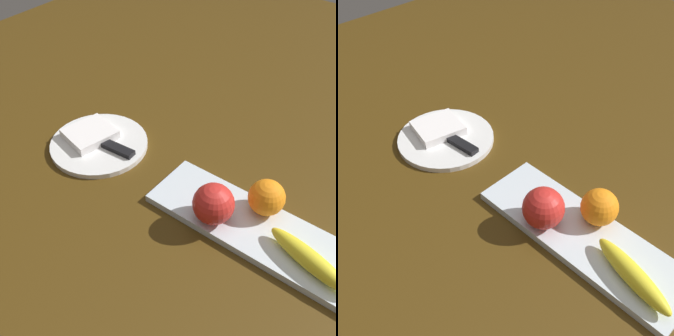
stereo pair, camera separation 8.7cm
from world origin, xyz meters
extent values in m
plane|color=#47300D|center=(0.00, 0.00, 0.00)|extent=(2.40, 2.40, 0.00)
cube|color=silver|center=(-0.03, 0.03, 0.01)|extent=(0.43, 0.14, 0.02)
sphere|color=red|center=(0.04, 0.06, 0.06)|extent=(0.08, 0.08, 0.08)
ellipsoid|color=yellow|center=(-0.15, 0.05, 0.03)|extent=(0.17, 0.08, 0.04)
sphere|color=orange|center=(-0.03, -0.02, 0.05)|extent=(0.07, 0.07, 0.07)
cylinder|color=white|center=(0.39, 0.03, 0.01)|extent=(0.23, 0.23, 0.01)
cube|color=white|center=(0.42, 0.03, 0.02)|extent=(0.12, 0.13, 0.02)
cube|color=silver|center=(0.39, 0.03, 0.01)|extent=(0.15, 0.03, 0.00)
cube|color=black|center=(0.33, 0.02, 0.02)|extent=(0.09, 0.03, 0.01)
camera|label=1|loc=(-0.22, 0.53, 0.64)|focal=44.30mm
camera|label=2|loc=(-0.28, 0.48, 0.64)|focal=44.30mm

